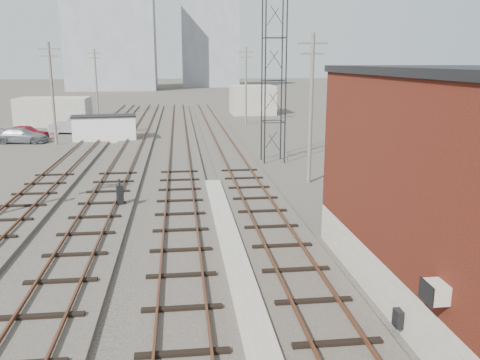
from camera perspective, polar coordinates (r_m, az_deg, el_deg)
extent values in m
plane|color=#282621|center=(62.54, -5.53, 6.39)|extent=(320.00, 320.00, 0.00)
cube|color=#332D28|center=(41.91, -1.37, 3.21)|extent=(3.20, 90.00, 0.20)
cube|color=#4C2816|center=(41.81, -2.35, 3.50)|extent=(0.07, 90.00, 0.12)
cube|color=#4C2816|center=(41.95, -0.39, 3.54)|extent=(0.07, 90.00, 0.12)
cube|color=#332D28|center=(41.73, -6.85, 3.07)|extent=(3.20, 90.00, 0.20)
cube|color=#4C2816|center=(41.70, -7.85, 3.36)|extent=(0.07, 90.00, 0.12)
cube|color=#4C2816|center=(41.69, -5.87, 3.41)|extent=(0.07, 90.00, 0.12)
cube|color=#332D28|center=(41.93, -12.33, 2.91)|extent=(3.20, 90.00, 0.20)
cube|color=#4C2816|center=(41.96, -13.32, 3.19)|extent=(0.07, 90.00, 0.12)
cube|color=#4C2816|center=(41.82, -11.37, 3.25)|extent=(0.07, 90.00, 0.12)
cube|color=#332D28|center=(42.50, -17.71, 2.72)|extent=(3.20, 90.00, 0.20)
cube|color=#4C2816|center=(42.60, -18.68, 2.99)|extent=(0.07, 90.00, 0.12)
cube|color=#4C2816|center=(42.33, -16.78, 3.06)|extent=(0.07, 90.00, 0.12)
cube|color=gray|center=(17.76, 0.00, -10.92)|extent=(0.90, 28.00, 0.26)
cube|color=gray|center=(17.96, 23.96, -9.69)|extent=(6.00, 12.00, 1.50)
cube|color=#502012|center=(16.97, 25.06, 1.30)|extent=(6.00, 12.00, 5.50)
cube|color=beige|center=(12.68, 21.08, -11.64)|extent=(0.45, 0.62, 0.45)
cube|color=black|center=(15.09, 17.33, -14.61)|extent=(0.20, 0.35, 0.50)
cylinder|color=black|center=(36.86, 2.88, 13.38)|extent=(0.10, 0.10, 15.00)
cylinder|color=black|center=(37.14, 5.22, 13.35)|extent=(0.10, 0.10, 15.00)
cylinder|color=black|center=(38.34, 2.49, 13.38)|extent=(0.10, 0.10, 15.00)
cylinder|color=black|center=(38.61, 4.75, 13.35)|extent=(0.10, 0.10, 15.00)
cylinder|color=#595147|center=(48.46, -20.31, 9.00)|extent=(0.24, 0.24, 9.00)
cube|color=#595147|center=(48.38, -20.69, 13.61)|extent=(1.80, 0.12, 0.12)
cube|color=#595147|center=(48.37, -20.63, 12.90)|extent=(1.40, 0.12, 0.12)
cylinder|color=#595147|center=(72.99, -15.84, 10.47)|extent=(0.24, 0.24, 9.00)
cube|color=#595147|center=(72.94, -16.04, 13.53)|extent=(1.80, 0.12, 0.12)
cube|color=#595147|center=(72.93, -16.01, 13.06)|extent=(1.40, 0.12, 0.12)
cylinder|color=#595147|center=(31.25, 7.95, 7.80)|extent=(0.24, 0.24, 9.00)
cube|color=#595147|center=(31.13, 8.19, 14.96)|extent=(1.80, 0.12, 0.12)
cube|color=#595147|center=(31.12, 8.15, 13.85)|extent=(1.40, 0.12, 0.12)
cylinder|color=#595147|center=(60.68, 0.67, 10.50)|extent=(0.24, 0.24, 9.00)
cube|color=#595147|center=(60.62, 0.68, 14.19)|extent=(1.80, 0.12, 0.12)
cube|color=#595147|center=(60.61, 0.68, 13.62)|extent=(1.40, 0.12, 0.12)
cube|color=gray|center=(138.29, -14.29, 16.00)|extent=(22.00, 14.00, 30.00)
cube|color=gray|center=(152.48, -3.43, 15.32)|extent=(16.00, 12.00, 26.00)
cube|color=gray|center=(64.04, -20.14, 7.25)|extent=(8.00, 5.00, 3.20)
cube|color=gray|center=(73.04, 1.39, 9.00)|extent=(6.00, 6.00, 4.00)
cube|color=black|center=(26.76, -13.32, -1.72)|extent=(0.41, 0.41, 1.09)
cylinder|color=black|center=(26.59, -13.40, -0.24)|extent=(0.09, 0.09, 0.33)
cube|color=silver|center=(49.35, -14.99, 5.55)|extent=(5.92, 3.07, 2.36)
cube|color=black|center=(49.21, -15.07, 6.97)|extent=(6.13, 3.28, 0.11)
imported|color=maroon|center=(53.00, -22.88, 4.96)|extent=(4.46, 2.57, 1.43)
imported|color=#9A9CA1|center=(55.80, -18.39, 5.71)|extent=(4.72, 2.46, 1.48)
imported|color=slate|center=(50.98, -23.33, 4.60)|extent=(4.95, 2.50, 1.38)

